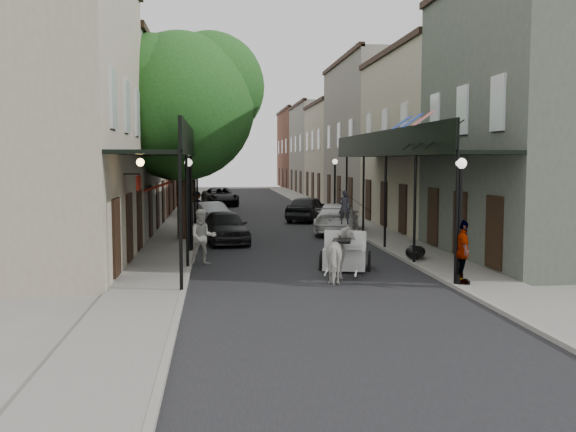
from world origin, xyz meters
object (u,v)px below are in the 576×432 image
object	(u,v)px
pedestrian_sidewalk_left	(197,206)
horse	(342,255)
lamppost_right_near	(460,219)
car_right_far	(308,208)
tree_far	(197,129)
car_left_near	(226,227)
carriage	(346,237)
pedestrian_walking	(203,237)
pedestrian_sidewalk_right	(462,252)
car_left_mid	(211,215)
tree_near	(189,101)
lamppost_left	(189,203)
car_left_far	(220,197)
lamppost_right_far	(335,189)
car_right_near	(337,218)

from	to	relation	value
pedestrian_sidewalk_left	horse	bearing A→B (deg)	72.43
lamppost_right_near	car_right_far	bearing A→B (deg)	94.09
tree_far	car_left_near	xyz separation A→B (m)	(1.65, -15.18, -5.08)
horse	carriage	distance (m)	2.61
carriage	pedestrian_walking	world-z (taller)	carriage
pedestrian_sidewalk_right	car_left_mid	size ratio (longest dim) A/B	0.45
tree_near	carriage	size ratio (longest dim) A/B	3.45
lamppost_left	car_left_far	size ratio (longest dim) A/B	0.68
car_left_far	horse	bearing A→B (deg)	-92.73
pedestrian_walking	pedestrian_sidewalk_left	xyz separation A→B (m)	(-0.70, 16.53, -0.02)
lamppost_right_near	lamppost_right_far	world-z (taller)	same
horse	lamppost_right_far	bearing A→B (deg)	-85.64
lamppost_left	pedestrian_sidewalk_left	world-z (taller)	lamppost_left
car_left_far	car_right_near	size ratio (longest dim) A/B	1.02
lamppost_right_far	car_left_near	bearing A→B (deg)	-126.67
lamppost_right_far	car_left_far	bearing A→B (deg)	114.26
car_right_far	pedestrian_walking	bearing A→B (deg)	92.83
pedestrian_walking	pedestrian_sidewalk_right	bearing A→B (deg)	-44.09
car_left_far	car_right_near	world-z (taller)	car_right_near
tree_near	car_right_far	world-z (taller)	tree_near
car_left_far	pedestrian_sidewalk_right	bearing A→B (deg)	-87.61
carriage	pedestrian_walking	xyz separation A→B (m)	(-4.99, 1.13, -0.08)
horse	car_left_near	bearing A→B (deg)	-56.08
tree_near	car_right_near	bearing A→B (deg)	16.20
pedestrian_walking	car_left_near	distance (m)	6.07
horse	lamppost_right_near	bearing A→B (deg)	171.67
carriage	car_right_near	xyz separation A→B (m)	(1.68, 10.45, -0.30)
lamppost_right_near	car_left_far	world-z (taller)	lamppost_right_near
lamppost_right_near	car_left_mid	distance (m)	19.89
pedestrian_sidewalk_right	lamppost_right_far	bearing A→B (deg)	9.36
carriage	pedestrian_sidewalk_right	xyz separation A→B (m)	(2.71, -3.87, -0.02)
tree_near	lamppost_right_far	world-z (taller)	tree_near
horse	car_left_far	size ratio (longest dim) A/B	0.36
pedestrian_sidewalk_right	car_left_far	world-z (taller)	pedestrian_sidewalk_right
horse	car_left_near	world-z (taller)	horse
car_left_far	pedestrian_walking	bearing A→B (deg)	-100.24
lamppost_right_near	lamppost_left	distance (m)	11.46
lamppost_left	car_left_far	distance (m)	27.19
carriage	car_right_far	size ratio (longest dim) A/B	0.60
pedestrian_walking	car_left_far	size ratio (longest dim) A/B	0.37
pedestrian_walking	carriage	bearing A→B (deg)	-23.83
tree_far	lamppost_right_near	xyz separation A→B (m)	(8.35, -26.18, -3.79)
carriage	pedestrian_sidewalk_left	size ratio (longest dim) A/B	1.61
car_right_far	car_left_mid	bearing A→B (deg)	47.36
car_left_mid	car_right_near	distance (m)	7.67
tree_far	car_left_near	world-z (taller)	tree_far
lamppost_left	pedestrian_walking	xyz separation A→B (m)	(0.60, -3.00, -1.04)
lamppost_right_near	pedestrian_sidewalk_left	world-z (taller)	lamppost_right_near
tree_near	car_left_mid	xyz separation A→B (m)	(0.87, 6.23, -5.80)
pedestrian_sidewalk_left	pedestrian_sidewalk_right	bearing A→B (deg)	79.70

